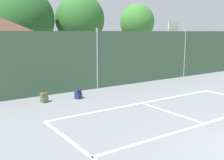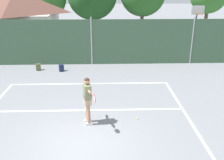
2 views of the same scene
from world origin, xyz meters
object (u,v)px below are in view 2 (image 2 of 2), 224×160
Objects in this scene: backpack_navy at (61,68)px; tennis_player at (88,97)px; basketball_hoop at (196,24)px; tennis_ball at (137,118)px; backpack_olive at (38,67)px.

tennis_player is at bearing -72.51° from backpack_navy.
basketball_hoop is 9.89m from backpack_navy.
tennis_ball is at bearing 8.27° from tennis_player.
backpack_navy is (-3.87, 5.95, 0.16)m from tennis_ball.
backpack_olive reaches higher than tennis_ball.
backpack_navy is (-9.10, -3.24, -2.12)m from basketball_hoop.
backpack_olive is (-3.40, 6.46, -0.92)m from tennis_player.
tennis_player is 7.36m from backpack_olive.
backpack_olive is 1.00× the size of backpack_navy.
tennis_ball is 0.14× the size of backpack_navy.
backpack_olive is at bearing 130.71° from tennis_ball.
basketball_hoop is 7.67× the size of backpack_olive.
basketball_hoop reaches higher than backpack_navy.
basketball_hoop is at bearing 19.60° from backpack_navy.
backpack_olive is at bearing 170.98° from backpack_navy.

